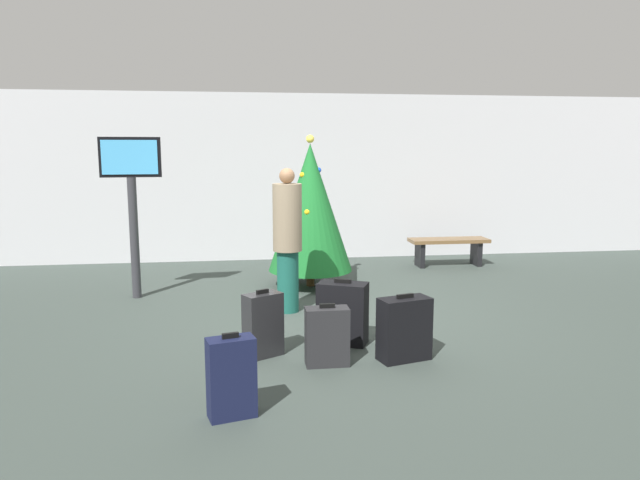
# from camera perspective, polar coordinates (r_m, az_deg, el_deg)

# --- Properties ---
(ground_plane) EXTENTS (16.00, 16.00, 0.00)m
(ground_plane) POSITION_cam_1_polar(r_m,az_deg,el_deg) (7.03, 1.13, -7.72)
(ground_plane) COLOR #38423D
(back_wall) EXTENTS (16.00, 0.20, 3.01)m
(back_wall) POSITION_cam_1_polar(r_m,az_deg,el_deg) (10.70, -2.16, 6.19)
(back_wall) COLOR silver
(back_wall) RESTS_ON ground_plane
(holiday_tree) EXTENTS (1.24, 1.24, 2.22)m
(holiday_tree) POSITION_cam_1_polar(r_m,az_deg,el_deg) (8.47, -0.97, 3.22)
(holiday_tree) COLOR #4C3319
(holiday_tree) RESTS_ON ground_plane
(flight_info_kiosk) EXTENTS (0.79, 0.16, 2.17)m
(flight_info_kiosk) POSITION_cam_1_polar(r_m,az_deg,el_deg) (8.15, -18.04, 4.78)
(flight_info_kiosk) COLOR #333338
(flight_info_kiosk) RESTS_ON ground_plane
(waiting_bench) EXTENTS (1.36, 0.44, 0.48)m
(waiting_bench) POSITION_cam_1_polar(r_m,az_deg,el_deg) (10.30, 12.54, -0.56)
(waiting_bench) COLOR brown
(waiting_bench) RESTS_ON ground_plane
(traveller_0) EXTENTS (0.36, 0.36, 1.79)m
(traveller_0) POSITION_cam_1_polar(r_m,az_deg,el_deg) (7.14, -3.22, 0.28)
(traveller_0) COLOR #19594C
(traveller_0) RESTS_ON ground_plane
(suitcase_0) EXTENTS (0.54, 0.36, 0.65)m
(suitcase_0) POSITION_cam_1_polar(r_m,az_deg,el_deg) (5.68, 8.29, -8.65)
(suitcase_0) COLOR black
(suitcase_0) RESTS_ON ground_plane
(suitcase_1) EXTENTS (0.57, 0.46, 0.68)m
(suitcase_1) POSITION_cam_1_polar(r_m,az_deg,el_deg) (6.09, 2.23, -7.19)
(suitcase_1) COLOR black
(suitcase_1) RESTS_ON ground_plane
(suitcase_2) EXTENTS (0.39, 0.27, 0.66)m
(suitcase_2) POSITION_cam_1_polar(r_m,az_deg,el_deg) (4.53, -8.72, -13.24)
(suitcase_2) COLOR #141938
(suitcase_2) RESTS_ON ground_plane
(suitcase_3) EXTENTS (0.42, 0.35, 0.67)m
(suitcase_3) POSITION_cam_1_polar(r_m,az_deg,el_deg) (5.74, -5.63, -8.31)
(suitcase_3) COLOR #232326
(suitcase_3) RESTS_ON ground_plane
(suitcase_4) EXTENTS (0.41, 0.20, 0.59)m
(suitcase_4) POSITION_cam_1_polar(r_m,az_deg,el_deg) (5.50, 0.70, -9.47)
(suitcase_4) COLOR #232326
(suitcase_4) RESTS_ON ground_plane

